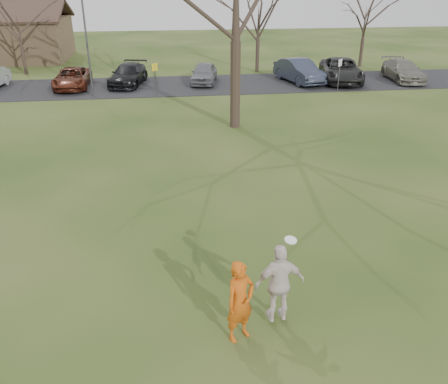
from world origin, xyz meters
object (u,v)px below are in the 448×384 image
(car_3, at_px, (128,75))
(catching_play, at_px, (280,283))
(car_7, at_px, (403,71))
(car_2, at_px, (72,78))
(car_4, at_px, (204,73))
(car_6, at_px, (341,70))
(car_5, at_px, (299,71))
(player_defender, at_px, (240,302))
(lamp_post, at_px, (86,31))

(car_3, distance_m, catching_play, 25.91)
(car_7, relative_size, catching_play, 2.44)
(car_2, bearing_deg, car_3, 6.36)
(car_4, xyz_separation_m, car_6, (9.80, -0.75, 0.10))
(car_5, height_order, catching_play, catching_play)
(car_4, xyz_separation_m, car_7, (14.39, -0.97, 0.01))
(player_defender, xyz_separation_m, car_2, (-7.42, 25.40, -0.25))
(car_2, relative_size, car_5, 0.97)
(car_6, relative_size, lamp_post, 0.92)
(car_4, xyz_separation_m, lamp_post, (-7.38, -2.99, 3.23))
(car_5, xyz_separation_m, catching_play, (-7.41, -24.76, 0.23))
(car_2, bearing_deg, player_defender, -74.01)
(player_defender, distance_m, car_6, 27.46)
(car_3, height_order, lamp_post, lamp_post)
(car_3, xyz_separation_m, catching_play, (4.62, -25.49, 0.34))
(car_5, relative_size, lamp_post, 0.78)
(car_3, bearing_deg, car_6, 8.50)
(car_2, height_order, lamp_post, lamp_post)
(car_3, bearing_deg, car_2, -161.63)
(catching_play, bearing_deg, lamp_post, 106.68)
(car_5, relative_size, car_6, 0.85)
(catching_play, relative_size, lamp_post, 0.32)
(car_3, distance_m, car_7, 19.72)
(catching_play, bearing_deg, player_defender, -159.67)
(player_defender, distance_m, car_7, 29.48)
(player_defender, bearing_deg, car_5, 41.90)
(car_2, relative_size, car_4, 1.15)
(car_4, bearing_deg, car_5, 6.31)
(car_4, height_order, catching_play, catching_play)
(car_2, distance_m, lamp_post, 4.52)
(player_defender, relative_size, lamp_post, 0.30)
(car_2, bearing_deg, catching_play, -71.88)
(car_3, bearing_deg, player_defender, -70.13)
(car_7, bearing_deg, lamp_post, -169.99)
(player_defender, xyz_separation_m, car_6, (11.40, 24.98, -0.11))
(car_3, height_order, car_6, car_6)
(car_3, relative_size, car_6, 0.84)
(player_defender, bearing_deg, car_7, 27.41)
(car_7, bearing_deg, car_5, -177.84)
(car_4, bearing_deg, car_2, -166.20)
(car_2, relative_size, lamp_post, 0.75)
(car_2, bearing_deg, car_6, -1.55)
(car_7, relative_size, lamp_post, 0.77)
(car_3, distance_m, car_5, 12.05)
(catching_play, height_order, lamp_post, lamp_post)
(player_defender, distance_m, car_2, 26.46)
(car_3, xyz_separation_m, car_5, (12.03, -0.73, 0.10))
(car_6, bearing_deg, catching_play, -100.77)
(player_defender, height_order, car_2, player_defender)
(car_5, bearing_deg, car_3, 162.29)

